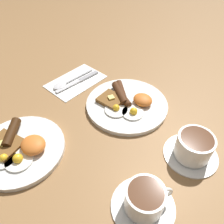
% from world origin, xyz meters
% --- Properties ---
extents(ground_plane, '(3.00, 3.00, 0.00)m').
position_xyz_m(ground_plane, '(0.00, 0.00, 0.00)').
color(ground_plane, olive).
extents(breakfast_plate_near, '(0.28, 0.28, 0.05)m').
position_xyz_m(breakfast_plate_near, '(0.00, 0.00, 0.01)').
color(breakfast_plate_near, white).
rests_on(breakfast_plate_near, ground_plane).
extents(breakfast_plate_far, '(0.25, 0.25, 0.05)m').
position_xyz_m(breakfast_plate_far, '(0.09, 0.36, 0.01)').
color(breakfast_plate_far, white).
rests_on(breakfast_plate_far, ground_plane).
extents(teacup_near, '(0.15, 0.15, 0.08)m').
position_xyz_m(teacup_near, '(-0.27, 0.03, 0.03)').
color(teacup_near, white).
rests_on(teacup_near, ground_plane).
extents(teacup_far, '(0.15, 0.15, 0.07)m').
position_xyz_m(teacup_far, '(-0.26, 0.23, 0.03)').
color(teacup_far, white).
rests_on(teacup_far, ground_plane).
extents(napkin, '(0.15, 0.23, 0.01)m').
position_xyz_m(napkin, '(0.24, 0.04, 0.00)').
color(napkin, white).
rests_on(napkin, ground_plane).
extents(knife, '(0.02, 0.20, 0.01)m').
position_xyz_m(knife, '(0.23, 0.02, 0.01)').
color(knife, silver).
rests_on(knife, napkin).
extents(spoon, '(0.04, 0.19, 0.01)m').
position_xyz_m(spoon, '(0.25, 0.09, 0.01)').
color(spoon, silver).
rests_on(spoon, napkin).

